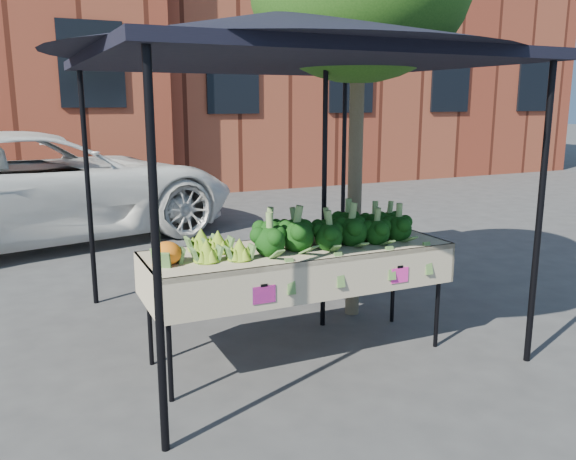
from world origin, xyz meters
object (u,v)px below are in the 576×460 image
object	(u,v)px
canopy	(284,178)
vehicle	(27,37)
table	(299,302)
street_tree	(357,114)

from	to	relation	value
canopy	vehicle	bearing A→B (deg)	110.43
table	vehicle	distance (m)	6.02
table	street_tree	distance (m)	1.84
table	canopy	distance (m)	1.10
canopy	vehicle	size ratio (longest dim) A/B	0.55
vehicle	street_tree	xyz separation A→B (m)	(2.50, -4.61, -0.98)
table	street_tree	bearing A→B (deg)	36.07
canopy	street_tree	world-z (taller)	street_tree
canopy	table	bearing A→B (deg)	-104.01
canopy	vehicle	xyz separation A→B (m)	(-1.74, 4.68, 1.52)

